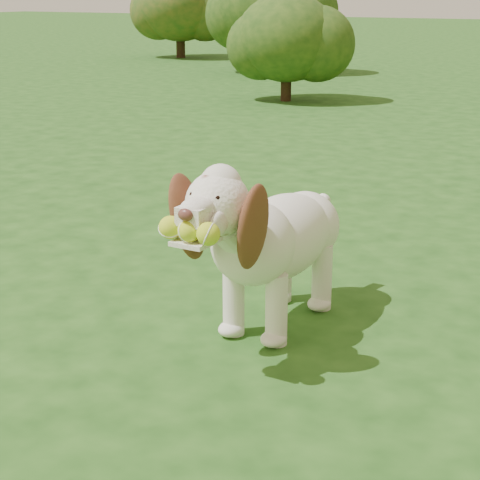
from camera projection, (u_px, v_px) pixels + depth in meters
The scene contains 5 objects.
ground at pixel (303, 314), 3.81m from camera, with size 80.00×80.00×0.00m, color #1B4413.
dog at pixel (270, 235), 3.52m from camera, with size 0.45×1.28×0.84m.
shrub_a at pixel (287, 38), 10.83m from camera, with size 1.39×1.39×1.44m.
shrub_g at pixel (180, 4), 17.73m from camera, with size 1.91×1.91×1.98m.
shrub_e at pixel (268, 7), 14.43m from camera, with size 1.92×1.92×1.99m.
Camera 1 is at (1.47, -3.22, 1.48)m, focal length 60.00 mm.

